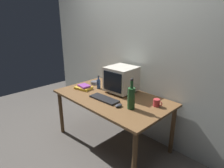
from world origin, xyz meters
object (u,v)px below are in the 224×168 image
object	(u,v)px
mug	(157,103)
computer_mouse	(119,106)
keyboard	(104,99)
bottle_short	(99,84)
book_stack	(84,87)
cd_spindle	(94,83)
bottle_tall	(131,97)
crt_monitor	(121,79)

from	to	relation	value
mug	computer_mouse	bearing A→B (deg)	-131.86
keyboard	mug	distance (m)	0.67
bottle_short	mug	world-z (taller)	bottle_short
computer_mouse	book_stack	world-z (taller)	book_stack
bottle_short	cd_spindle	distance (m)	0.23
bottle_tall	cd_spindle	world-z (taller)	bottle_tall
keyboard	computer_mouse	bearing A→B (deg)	-6.43
computer_mouse	cd_spindle	world-z (taller)	cd_spindle
cd_spindle	bottle_tall	bearing A→B (deg)	-14.59
bottle_tall	book_stack	bearing A→B (deg)	-179.92
computer_mouse	cd_spindle	bearing A→B (deg)	162.74
mug	cd_spindle	bearing A→B (deg)	-179.41
crt_monitor	mug	distance (m)	0.64
bottle_short	keyboard	bearing A→B (deg)	-31.31
bottle_tall	bottle_short	size ratio (longest dim) A/B	1.81
computer_mouse	book_stack	bearing A→B (deg)	178.66
bottle_tall	book_stack	xyz separation A→B (m)	(-0.93, -0.00, -0.11)
crt_monitor	keyboard	world-z (taller)	crt_monitor
mug	cd_spindle	world-z (taller)	mug
mug	cd_spindle	xyz separation A→B (m)	(-1.16, -0.01, -0.02)
crt_monitor	computer_mouse	distance (m)	0.53
crt_monitor	keyboard	distance (m)	0.41
bottle_tall	mug	distance (m)	0.34
keyboard	computer_mouse	world-z (taller)	computer_mouse
bottle_tall	mug	xyz separation A→B (m)	(0.18, 0.27, -0.10)
computer_mouse	crt_monitor	bearing A→B (deg)	133.31
bottle_short	cd_spindle	xyz separation A→B (m)	(-0.21, 0.09, -0.06)
keyboard	bottle_tall	world-z (taller)	bottle_tall
crt_monitor	book_stack	size ratio (longest dim) A/B	1.53
bottle_short	book_stack	xyz separation A→B (m)	(-0.15, -0.17, -0.05)
crt_monitor	keyboard	xyz separation A→B (m)	(0.04, -0.36, -0.18)
book_stack	bottle_tall	bearing A→B (deg)	0.08
crt_monitor	book_stack	xyz separation A→B (m)	(-0.48, -0.31, -0.17)
computer_mouse	mug	xyz separation A→B (m)	(0.31, 0.34, 0.03)
computer_mouse	bottle_tall	size ratio (longest dim) A/B	0.27
crt_monitor	mug	xyz separation A→B (m)	(0.62, -0.04, -0.15)
keyboard	book_stack	distance (m)	0.52
bottle_short	book_stack	bearing A→B (deg)	-130.22
keyboard	bottle_short	bearing A→B (deg)	146.25
crt_monitor	mug	size ratio (longest dim) A/B	3.41
crt_monitor	bottle_short	world-z (taller)	crt_monitor
book_stack	cd_spindle	bearing A→B (deg)	103.43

